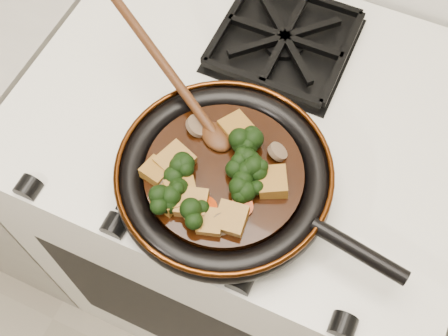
% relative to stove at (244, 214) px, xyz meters
% --- Properties ---
extents(stove, '(0.76, 0.60, 0.90)m').
position_rel_stove_xyz_m(stove, '(0.00, 0.00, 0.00)').
color(stove, white).
rests_on(stove, ground).
extents(burner_grate_front, '(0.23, 0.23, 0.03)m').
position_rel_stove_xyz_m(burner_grate_front, '(0.00, -0.14, 0.46)').
color(burner_grate_front, black).
rests_on(burner_grate_front, stove).
extents(burner_grate_back, '(0.23, 0.23, 0.03)m').
position_rel_stove_xyz_m(burner_grate_back, '(0.00, 0.14, 0.46)').
color(burner_grate_back, black).
rests_on(burner_grate_back, stove).
extents(skillet, '(0.44, 0.32, 0.05)m').
position_rel_stove_xyz_m(skillet, '(0.02, -0.16, 0.49)').
color(skillet, black).
rests_on(skillet, burner_grate_front).
extents(braising_sauce, '(0.23, 0.23, 0.02)m').
position_rel_stove_xyz_m(braising_sauce, '(0.02, -0.16, 0.50)').
color(braising_sauce, black).
rests_on(braising_sauce, skillet).
extents(tofu_cube_0, '(0.04, 0.04, 0.02)m').
position_rel_stove_xyz_m(tofu_cube_0, '(-0.07, -0.20, 0.52)').
color(tofu_cube_0, '#8B5F20').
rests_on(tofu_cube_0, braising_sauce).
extents(tofu_cube_1, '(0.06, 0.06, 0.03)m').
position_rel_stove_xyz_m(tofu_cube_1, '(0.01, -0.09, 0.52)').
color(tofu_cube_1, '#8B5F20').
rests_on(tofu_cube_1, braising_sauce).
extents(tofu_cube_2, '(0.04, 0.05, 0.03)m').
position_rel_stove_xyz_m(tofu_cube_2, '(-0.03, -0.23, 0.52)').
color(tofu_cube_2, '#8B5F20').
rests_on(tofu_cube_2, braising_sauce).
extents(tofu_cube_3, '(0.06, 0.06, 0.03)m').
position_rel_stove_xyz_m(tofu_cube_3, '(-0.05, -0.18, 0.52)').
color(tofu_cube_3, '#8B5F20').
rests_on(tofu_cube_3, braising_sauce).
extents(tofu_cube_4, '(0.04, 0.05, 0.02)m').
position_rel_stove_xyz_m(tofu_cube_4, '(0.04, -0.24, 0.52)').
color(tofu_cube_4, '#8B5F20').
rests_on(tofu_cube_4, braising_sauce).
extents(tofu_cube_5, '(0.06, 0.06, 0.03)m').
position_rel_stove_xyz_m(tofu_cube_5, '(0.09, -0.15, 0.52)').
color(tofu_cube_5, '#8B5F20').
rests_on(tofu_cube_5, braising_sauce).
extents(tofu_cube_6, '(0.05, 0.05, 0.02)m').
position_rel_stove_xyz_m(tofu_cube_6, '(0.00, -0.23, 0.52)').
color(tofu_cube_6, '#8B5F20').
rests_on(tofu_cube_6, braising_sauce).
extents(tofu_cube_7, '(0.05, 0.05, 0.03)m').
position_rel_stove_xyz_m(tofu_cube_7, '(0.06, -0.22, 0.52)').
color(tofu_cube_7, '#8B5F20').
rests_on(tofu_cube_7, braising_sauce).
extents(tofu_cube_8, '(0.05, 0.05, 0.03)m').
position_rel_stove_xyz_m(tofu_cube_8, '(0.00, -0.23, 0.52)').
color(tofu_cube_8, '#8B5F20').
rests_on(tofu_cube_8, braising_sauce).
extents(tofu_cube_9, '(0.06, 0.06, 0.03)m').
position_rel_stove_xyz_m(tofu_cube_9, '(-0.02, -0.22, 0.52)').
color(tofu_cube_9, '#8B5F20').
rests_on(tofu_cube_9, braising_sauce).
extents(broccoli_floret_0, '(0.09, 0.08, 0.08)m').
position_rel_stove_xyz_m(broccoli_floret_0, '(0.06, -0.15, 0.52)').
color(broccoli_floret_0, black).
rests_on(broccoli_floret_0, braising_sauce).
extents(broccoli_floret_1, '(0.08, 0.08, 0.07)m').
position_rel_stove_xyz_m(broccoli_floret_1, '(0.03, -0.12, 0.52)').
color(broccoli_floret_1, black).
rests_on(broccoli_floret_1, braising_sauce).
extents(broccoli_floret_2, '(0.08, 0.08, 0.06)m').
position_rel_stove_xyz_m(broccoli_floret_2, '(-0.02, -0.23, 0.52)').
color(broccoli_floret_2, black).
rests_on(broccoli_floret_2, braising_sauce).
extents(broccoli_floret_3, '(0.07, 0.07, 0.06)m').
position_rel_stove_xyz_m(broccoli_floret_3, '(0.03, -0.10, 0.52)').
color(broccoli_floret_3, black).
rests_on(broccoli_floret_3, braising_sauce).
extents(broccoli_floret_4, '(0.09, 0.09, 0.07)m').
position_rel_stove_xyz_m(broccoli_floret_4, '(-0.03, -0.24, 0.52)').
color(broccoli_floret_4, black).
rests_on(broccoli_floret_4, braising_sauce).
extents(broccoli_floret_5, '(0.06, 0.07, 0.07)m').
position_rel_stove_xyz_m(broccoli_floret_5, '(0.01, -0.24, 0.52)').
color(broccoli_floret_5, black).
rests_on(broccoli_floret_5, braising_sauce).
extents(broccoli_floret_6, '(0.09, 0.09, 0.07)m').
position_rel_stove_xyz_m(broccoli_floret_6, '(-0.04, -0.19, 0.52)').
color(broccoli_floret_6, black).
rests_on(broccoli_floret_6, braising_sauce).
extents(broccoli_floret_7, '(0.07, 0.07, 0.07)m').
position_rel_stove_xyz_m(broccoli_floret_7, '(0.06, -0.18, 0.52)').
color(broccoli_floret_7, black).
rests_on(broccoli_floret_7, braising_sauce).
extents(broccoli_floret_8, '(0.08, 0.09, 0.07)m').
position_rel_stove_xyz_m(broccoli_floret_8, '(0.05, -0.14, 0.52)').
color(broccoli_floret_8, black).
rests_on(broccoli_floret_8, braising_sauce).
extents(broccoli_floret_9, '(0.09, 0.08, 0.08)m').
position_rel_stove_xyz_m(broccoli_floret_9, '(0.05, -0.14, 0.52)').
color(broccoli_floret_9, black).
rests_on(broccoli_floret_9, braising_sauce).
extents(carrot_coin_0, '(0.03, 0.03, 0.02)m').
position_rel_stove_xyz_m(carrot_coin_0, '(0.01, -0.10, 0.51)').
color(carrot_coin_0, '#BF3305').
rests_on(carrot_coin_0, braising_sauce).
extents(carrot_coin_1, '(0.03, 0.03, 0.02)m').
position_rel_stove_xyz_m(carrot_coin_1, '(0.06, -0.14, 0.51)').
color(carrot_coin_1, '#BF3305').
rests_on(carrot_coin_1, braising_sauce).
extents(carrot_coin_2, '(0.03, 0.03, 0.02)m').
position_rel_stove_xyz_m(carrot_coin_2, '(0.02, -0.22, 0.51)').
color(carrot_coin_2, '#BF3305').
rests_on(carrot_coin_2, braising_sauce).
extents(carrot_coin_3, '(0.03, 0.03, 0.02)m').
position_rel_stove_xyz_m(carrot_coin_3, '(0.07, -0.20, 0.51)').
color(carrot_coin_3, '#BF3305').
rests_on(carrot_coin_3, braising_sauce).
extents(mushroom_slice_0, '(0.04, 0.04, 0.03)m').
position_rel_stove_xyz_m(mushroom_slice_0, '(0.05, -0.23, 0.52)').
color(mushroom_slice_0, brown).
rests_on(mushroom_slice_0, braising_sauce).
extents(mushroom_slice_1, '(0.04, 0.04, 0.03)m').
position_rel_stove_xyz_m(mushroom_slice_1, '(0.01, -0.24, 0.52)').
color(mushroom_slice_1, brown).
rests_on(mushroom_slice_1, braising_sauce).
extents(mushroom_slice_2, '(0.05, 0.05, 0.03)m').
position_rel_stove_xyz_m(mushroom_slice_2, '(-0.05, -0.11, 0.52)').
color(mushroom_slice_2, brown).
rests_on(mushroom_slice_2, braising_sauce).
extents(mushroom_slice_3, '(0.04, 0.04, 0.02)m').
position_rel_stove_xyz_m(mushroom_slice_3, '(0.08, -0.10, 0.52)').
color(mushroom_slice_3, brown).
rests_on(mushroom_slice_3, braising_sauce).
extents(mushroom_slice_4, '(0.04, 0.04, 0.03)m').
position_rel_stove_xyz_m(mushroom_slice_4, '(-0.04, -0.21, 0.52)').
color(mushroom_slice_4, brown).
rests_on(mushroom_slice_4, braising_sauce).
extents(wooden_spoon, '(0.16, 0.10, 0.28)m').
position_rel_stove_xyz_m(wooden_spoon, '(-0.08, -0.07, 0.53)').
color(wooden_spoon, '#40200D').
rests_on(wooden_spoon, braising_sauce).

